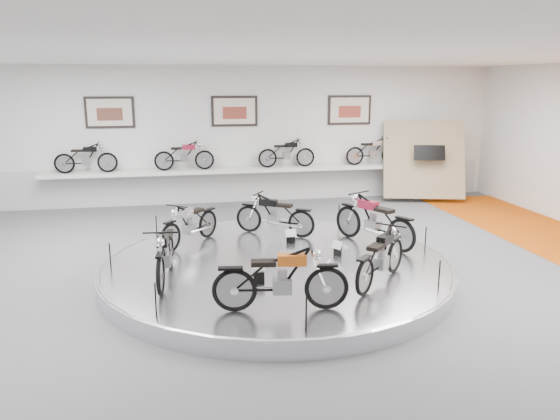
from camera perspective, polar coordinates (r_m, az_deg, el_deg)
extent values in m
plane|color=#4E4E50|center=(9.93, -0.03, -7.58)|extent=(16.00, 16.00, 0.00)
plane|color=white|center=(9.29, -0.03, 16.14)|extent=(16.00, 16.00, 0.00)
plane|color=silver|center=(16.28, -4.74, 7.80)|extent=(16.00, 0.00, 16.00)
plane|color=silver|center=(3.15, 26.14, -17.31)|extent=(16.00, 0.00, 16.00)
cube|color=#BCBCBA|center=(16.46, -4.64, 2.77)|extent=(15.68, 0.04, 1.10)
cylinder|color=silver|center=(10.16, -0.35, -6.20)|extent=(6.40, 6.40, 0.30)
torus|color=#B2B2BA|center=(10.12, -0.35, -5.56)|extent=(6.40, 6.40, 0.10)
cube|color=silver|center=(16.11, -4.56, 4.16)|extent=(11.00, 0.55, 0.10)
cube|color=beige|center=(16.19, -17.36, 9.71)|extent=(1.35, 0.06, 0.88)
cube|color=beige|center=(16.19, -4.78, 10.26)|extent=(1.35, 0.06, 0.88)
cube|color=beige|center=(16.93, 7.28, 10.32)|extent=(1.35, 0.06, 0.88)
cube|color=#967F61|center=(17.05, 14.79, 5.12)|extent=(2.56, 1.52, 2.30)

